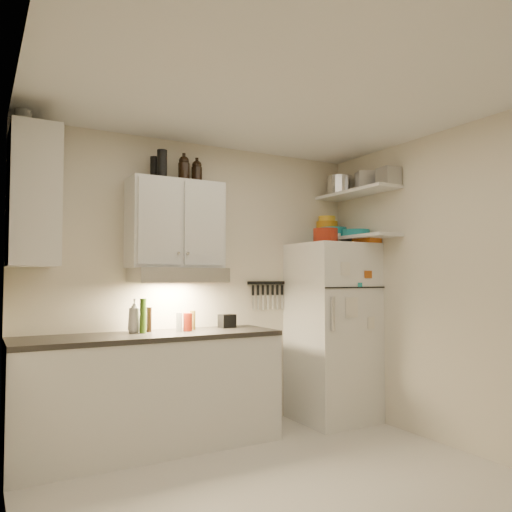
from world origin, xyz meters
TOP-DOWN VIEW (x-y plane):
  - floor at (0.00, 0.00)m, footprint 3.20×3.00m
  - ceiling at (0.00, 0.00)m, footprint 3.20×3.00m
  - back_wall at (0.00, 1.51)m, footprint 3.20×0.02m
  - left_wall at (-1.61, 0.00)m, footprint 0.02×3.00m
  - right_wall at (1.61, 0.00)m, footprint 0.02×3.00m
  - base_cabinet at (-0.55, 1.20)m, footprint 2.10×0.60m
  - countertop at (-0.55, 1.20)m, footprint 2.10×0.62m
  - upper_cabinet at (-0.30, 1.33)m, footprint 0.80×0.33m
  - side_cabinet at (-1.44, 1.20)m, footprint 0.33×0.55m
  - range_hood at (-0.30, 1.27)m, footprint 0.76×0.46m
  - fridge at (1.25, 1.16)m, footprint 0.70×0.68m
  - shelf_hi at (1.45, 1.02)m, footprint 0.30×0.95m
  - shelf_lo at (1.45, 1.02)m, footprint 0.30×0.95m
  - knife_strip at (0.70, 1.49)m, footprint 0.42×0.02m
  - dutch_oven at (1.10, 1.06)m, footprint 0.30×0.30m
  - book_stack at (1.48, 0.92)m, footprint 0.21×0.25m
  - spice_jar at (1.33, 1.17)m, footprint 0.08×0.08m
  - stock_pot at (1.42, 1.24)m, footprint 0.31×0.31m
  - tin_a at (1.50, 0.94)m, footprint 0.24×0.23m
  - tin_b at (1.51, 0.65)m, footprint 0.18×0.18m
  - bowl_teal at (1.42, 1.36)m, footprint 0.28×0.28m
  - bowl_orange at (1.39, 1.43)m, footprint 0.22×0.22m
  - bowl_yellow at (1.39, 1.43)m, footprint 0.17×0.17m
  - plates at (1.47, 1.06)m, footprint 0.28×0.28m
  - growler_a at (-0.23, 1.33)m, footprint 0.13×0.13m
  - growler_b at (-0.08, 1.40)m, footprint 0.12×0.12m
  - thermos_a at (-0.44, 1.30)m, footprint 0.10×0.10m
  - thermos_b at (-0.47, 1.40)m, footprint 0.09×0.09m
  - side_jar at (-1.51, 1.28)m, footprint 0.15×0.15m
  - soap_bottle at (-0.65, 1.33)m, footprint 0.14×0.14m
  - pepper_mill at (-0.14, 1.34)m, footprint 0.06×0.06m
  - oil_bottle at (-0.60, 1.26)m, footprint 0.06×0.06m
  - vinegar_bottle at (-0.52, 1.33)m, footprint 0.05×0.05m
  - clear_bottle at (-0.29, 1.25)m, footprint 0.06×0.06m
  - red_jar at (-0.22, 1.24)m, footprint 0.08×0.08m
  - caddy at (0.20, 1.34)m, footprint 0.15×0.12m

SIDE VIEW (x-z plane):
  - floor at x=0.00m, z-range -0.02..0.00m
  - base_cabinet at x=-0.55m, z-range 0.00..0.88m
  - fridge at x=1.25m, z-range 0.00..1.70m
  - countertop at x=-0.55m, z-range 0.88..0.92m
  - caddy at x=0.20m, z-range 0.92..1.04m
  - red_jar at x=-0.22m, z-range 0.92..1.07m
  - clear_bottle at x=-0.29m, z-range 0.92..1.08m
  - pepper_mill at x=-0.14m, z-range 0.92..1.08m
  - vinegar_bottle at x=-0.52m, z-range 0.92..1.12m
  - oil_bottle at x=-0.60m, z-range 0.92..1.20m
  - soap_bottle at x=-0.65m, z-range 0.92..1.23m
  - back_wall at x=0.00m, z-range 0.00..2.60m
  - left_wall at x=-1.61m, z-range 0.00..2.60m
  - right_wall at x=1.61m, z-range 0.00..2.60m
  - knife_strip at x=0.70m, z-range 1.31..1.33m
  - range_hood at x=-0.30m, z-range 1.33..1.45m
  - book_stack at x=1.48m, z-range 1.70..1.77m
  - spice_jar at x=1.33m, z-range 1.70..1.81m
  - shelf_lo at x=1.45m, z-range 1.75..1.77m
  - dutch_oven at x=1.10m, z-range 1.70..1.84m
  - plates at x=1.47m, z-range 1.77..1.84m
  - upper_cabinet at x=-0.30m, z-range 1.45..2.20m
  - bowl_teal at x=1.42m, z-range 1.77..1.89m
  - bowl_orange at x=1.39m, z-range 1.89..1.95m
  - side_cabinet at x=-1.44m, z-range 1.45..2.45m
  - bowl_yellow at x=1.39m, z-range 1.95..2.01m
  - shelf_hi at x=1.45m, z-range 2.19..2.22m
  - tin_b at x=1.51m, z-range 2.21..2.38m
  - thermos_b at x=-0.47m, z-range 2.20..2.41m
  - stock_pot at x=1.42m, z-range 2.21..2.40m
  - tin_a at x=1.50m, z-range 2.21..2.40m
  - growler_b at x=-0.08m, z-range 2.20..2.43m
  - growler_a at x=-0.23m, z-range 2.20..2.43m
  - thermos_a at x=-0.44m, z-range 2.20..2.45m
  - side_jar at x=-1.51m, z-range 2.45..2.61m
  - ceiling at x=0.00m, z-range 2.60..2.62m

